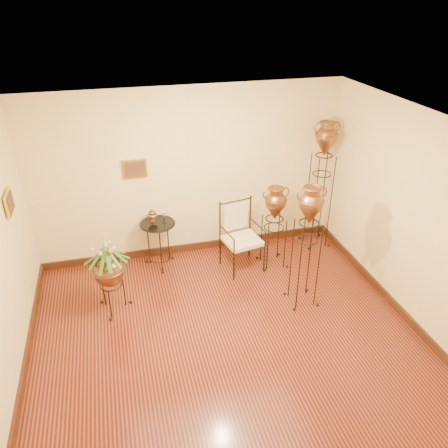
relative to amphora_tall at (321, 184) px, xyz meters
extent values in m
plane|color=maroon|center=(-2.15, -2.15, -1.14)|extent=(5.00, 5.00, 0.00)
cube|color=#3A1B0D|center=(-2.15, 0.33, -1.08)|extent=(5.00, 0.04, 0.12)
cube|color=#3A1B0D|center=(-4.63, -2.15, -1.08)|extent=(0.04, 5.00, 0.12)
cube|color=#3A1B0D|center=(0.33, -2.15, -1.08)|extent=(0.04, 5.00, 0.12)
cube|color=gold|center=(-3.00, 0.31, 0.46)|extent=(0.36, 0.03, 0.29)
cube|color=gold|center=(-4.61, -0.70, 0.56)|extent=(0.03, 0.36, 0.29)
cube|color=#F8DDBB|center=(-1.49, -0.42, -0.63)|extent=(0.62, 0.59, 0.06)
cube|color=#F8DDBB|center=(-1.49, -0.42, -0.31)|extent=(0.42, 0.11, 0.44)
cylinder|color=black|center=(-2.76, 0.00, -0.35)|extent=(0.54, 0.54, 0.02)
camera|label=1|loc=(-3.29, -6.07, 2.94)|focal=35.00mm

